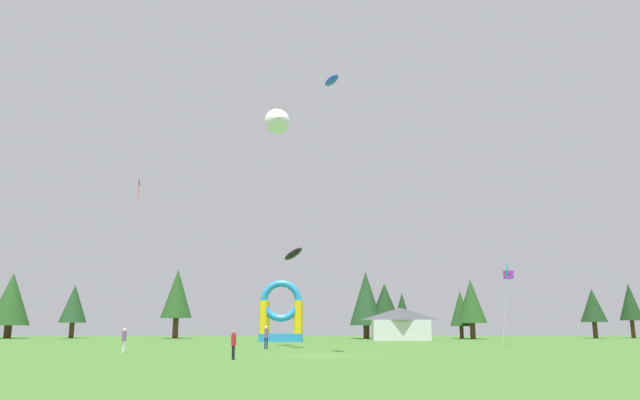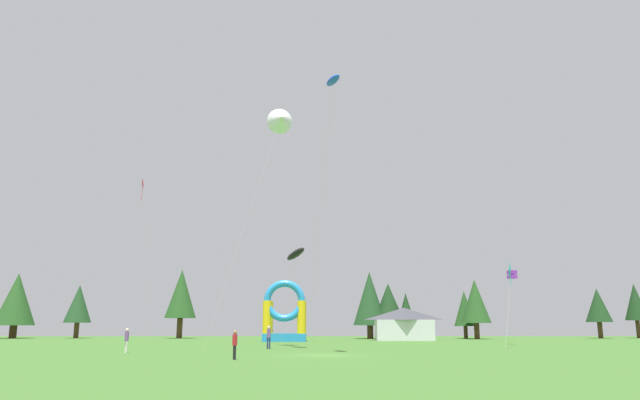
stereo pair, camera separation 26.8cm
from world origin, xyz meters
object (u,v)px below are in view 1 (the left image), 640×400
at_px(kite_white_delta, 279,119).
at_px(kite_blue_parafoil, 332,81).
at_px(person_midfield, 124,338).
at_px(kite_cyan_diamond, 508,271).
at_px(kite_black_parafoil, 293,254).
at_px(kite_red_diamond, 139,186).
at_px(person_near_camera, 234,342).
at_px(kite_purple_box, 509,275).
at_px(inflatable_yellow_castle, 281,318).
at_px(festival_tent, 401,324).
at_px(person_far_side, 266,335).

height_order(kite_white_delta, kite_blue_parafoil, kite_white_delta).
bearing_deg(kite_blue_parafoil, person_midfield, 165.40).
bearing_deg(kite_cyan_diamond, kite_black_parafoil, 173.52).
relative_size(kite_red_diamond, person_near_camera, 10.81).
distance_m(kite_purple_box, kite_red_diamond, 40.18).
distance_m(kite_purple_box, person_near_camera, 33.49).
bearing_deg(person_midfield, kite_purple_box, 70.30).
bearing_deg(kite_purple_box, person_near_camera, -135.86).
bearing_deg(kite_white_delta, person_midfield, -143.07).
bearing_deg(inflatable_yellow_castle, festival_tent, 17.07).
xyz_separation_m(person_near_camera, festival_tent, (15.17, 38.47, 0.99)).
bearing_deg(person_midfield, kite_black_parafoil, 78.33).
xyz_separation_m(person_near_camera, person_far_side, (0.70, 14.43, 0.12)).
height_order(kite_cyan_diamond, person_far_side, kite_cyan_diamond).
height_order(kite_white_delta, person_midfield, kite_white_delta).
xyz_separation_m(person_midfield, inflatable_yellow_castle, (9.62, 26.02, 1.66)).
relative_size(kite_cyan_diamond, kite_black_parafoil, 0.78).
bearing_deg(kite_cyan_diamond, person_midfield, -169.49).
bearing_deg(person_near_camera, kite_red_diamond, -2.14).
relative_size(person_near_camera, festival_tent, 0.24).
bearing_deg(kite_white_delta, person_near_camera, -94.94).
distance_m(person_near_camera, inflatable_yellow_castle, 34.12).
distance_m(person_far_side, festival_tent, 28.08).
xyz_separation_m(kite_cyan_diamond, person_midfield, (-29.31, -5.44, -5.19)).
height_order(kite_white_delta, kite_red_diamond, kite_white_delta).
xyz_separation_m(kite_cyan_diamond, kite_purple_box, (3.17, 9.50, 0.51)).
distance_m(kite_purple_box, festival_tent, 18.30).
bearing_deg(person_midfield, kite_white_delta, 82.54).
bearing_deg(inflatable_yellow_castle, kite_black_parafoil, -83.92).
distance_m(kite_black_parafoil, inflatable_yellow_castle, 19.38).
bearing_deg(kite_white_delta, kite_purple_box, 18.10).
relative_size(kite_cyan_diamond, person_far_side, 3.68).
bearing_deg(person_far_side, kite_cyan_diamond, -6.10).
bearing_deg(kite_red_diamond, person_midfield, -73.63).
distance_m(kite_purple_box, person_midfield, 36.20).
relative_size(kite_red_diamond, festival_tent, 2.55).
distance_m(person_near_camera, person_far_side, 14.44).
bearing_deg(festival_tent, kite_white_delta, -121.22).
xyz_separation_m(kite_blue_parafoil, inflatable_yellow_castle, (-4.99, 29.83, -16.14)).
bearing_deg(person_midfield, kite_blue_parafoil, 31.01).
xyz_separation_m(kite_purple_box, person_midfield, (-32.48, -14.94, -5.70)).
bearing_deg(kite_black_parafoil, inflatable_yellow_castle, 96.08).
bearing_deg(person_far_side, inflatable_yellow_castle, 86.32).
bearing_deg(kite_black_parafoil, kite_purple_box, 19.71).
distance_m(kite_blue_parafoil, festival_tent, 39.29).
xyz_separation_m(kite_red_diamond, person_near_camera, (14.80, -28.45, -15.94)).
relative_size(person_midfield, inflatable_yellow_castle, 0.24).
distance_m(person_midfield, festival_tent, 38.75).
xyz_separation_m(kite_white_delta, kite_purple_box, (22.32, 7.30, -13.39)).
xyz_separation_m(kite_white_delta, person_midfield, (-10.16, -7.64, -19.09)).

